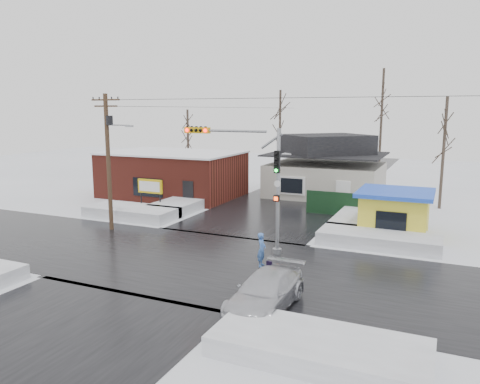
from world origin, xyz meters
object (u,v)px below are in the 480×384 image
at_px(car, 266,292).
at_px(utility_pole, 109,154).
at_px(kiosk, 395,212).
at_px(pedestrian, 262,250).
at_px(marquee_sign, 150,187).
at_px(traffic_signal, 251,172).

bearing_deg(car, utility_pole, 153.00).
relative_size(kiosk, pedestrian, 2.61).
bearing_deg(kiosk, utility_pole, -159.56).
xyz_separation_m(marquee_sign, pedestrian, (13.00, -8.86, -1.04)).
bearing_deg(marquee_sign, car, -42.24).
xyz_separation_m(kiosk, pedestrian, (-5.50, -9.37, -0.58)).
distance_m(marquee_sign, car, 20.40).
height_order(traffic_signal, pedestrian, traffic_signal).
bearing_deg(car, marquee_sign, 139.56).
bearing_deg(marquee_sign, utility_pole, -79.87).
height_order(utility_pole, marquee_sign, utility_pole).
relative_size(marquee_sign, pedestrian, 1.45).
distance_m(traffic_signal, car, 8.90).
bearing_deg(kiosk, pedestrian, -120.42).
distance_m(traffic_signal, kiosk, 10.43).
relative_size(utility_pole, marquee_sign, 3.53).
relative_size(utility_pole, kiosk, 1.96).
distance_m(utility_pole, marquee_sign, 6.87).
distance_m(utility_pole, pedestrian, 12.98).
height_order(utility_pole, car, utility_pole).
bearing_deg(car, kiosk, 78.25).
distance_m(pedestrian, car, 5.26).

